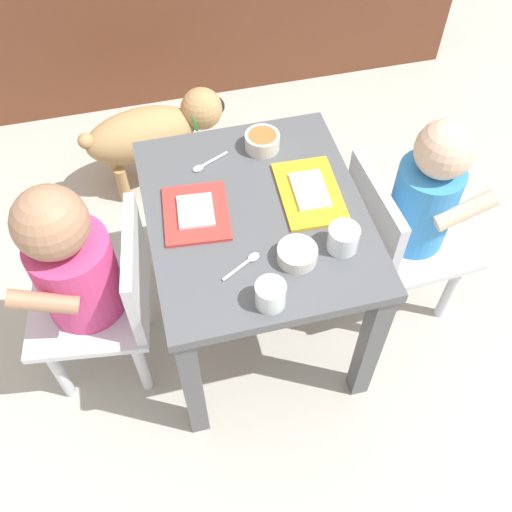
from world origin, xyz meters
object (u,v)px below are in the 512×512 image
Objects in this scene: food_tray_left at (196,213)px; food_tray_right at (310,192)px; seated_child_left at (79,269)px; dining_table at (256,237)px; spoon_by_left_tray at (245,264)px; seated_child_right at (418,206)px; cereal_bowl_left_side at (262,141)px; veggie_bowl_far at (297,254)px; spoon_by_right_tray at (207,164)px; water_cup_right at (343,239)px; water_cup_left at (270,296)px; dog at (153,131)px.

food_tray_right is (0.26, 0.00, 0.00)m from food_tray_left.
food_tray_right is (0.53, 0.03, 0.07)m from seated_child_left.
spoon_by_left_tray reaches higher than dining_table.
seated_child_right is at bearing 0.18° from seated_child_left.
seated_child_right reaches higher than cereal_bowl_left_side.
food_tray_left is (0.27, 0.03, 0.07)m from seated_child_left.
spoon_by_right_tray is at bearing 112.06° from veggie_bowl_far.
dining_table is 0.23m from cereal_bowl_left_side.
seated_child_left is 0.80m from seated_child_right.
water_cup_right is at bearing 4.43° from veggie_bowl_far.
dining_table is 0.16m from food_tray_right.
seated_child_left is 3.50× the size of food_tray_left.
dining_table is at bearing 108.94° from veggie_bowl_far.
seated_child_right is 10.37× the size of water_cup_left.
dog is at bearing 106.44° from veggie_bowl_far.
dining_table is 0.40m from seated_child_right.
dining_table is at bearing -74.16° from dog.
cereal_bowl_left_side is (-0.09, 0.33, -0.00)m from water_cup_right.
seated_child_right reaches higher than water_cup_left.
seated_child_left is at bearing -179.82° from seated_child_right.
dining_table is 6.87× the size of veggie_bowl_far.
veggie_bowl_far is (0.18, -0.17, 0.01)m from food_tray_left.
spoon_by_left_tray is at bearing -139.93° from food_tray_right.
food_tray_right is (-0.27, 0.03, 0.08)m from seated_child_right.
water_cup_left is 0.44m from cereal_bowl_left_side.
seated_child_right is 9.64× the size of water_cup_right.
veggie_bowl_far is at bearing -71.06° from dining_table.
food_tray_right is at bearing -63.05° from dog.
food_tray_left is 0.26m from food_tray_right.
dining_table is 0.17m from spoon_by_left_tray.
dining_table is 6.18× the size of spoon_by_left_tray.
food_tray_right is 0.19m from cereal_bowl_left_side.
dog is 0.54m from spoon_by_right_tray.
cereal_bowl_left_side reaches higher than food_tray_left.
water_cup_left is 0.66× the size of spoon_by_left_tray.
water_cup_right is at bearing -82.59° from food_tray_right.
food_tray_left is at bearing 176.58° from seated_child_right.
seated_child_right reaches higher than dog.
veggie_bowl_far is 0.11m from spoon_by_left_tray.
spoon_by_left_tray is at bearing 178.95° from water_cup_right.
dining_table is 9.40× the size of water_cup_left.
seated_child_left reaches higher than cereal_bowl_left_side.
veggie_bowl_far is at bearing -115.13° from food_tray_right.
food_tray_left is (0.05, -0.61, 0.27)m from dog.
seated_child_right is at bearing -6.70° from food_tray_right.
dog is at bearing 102.35° from spoon_by_right_tray.
cereal_bowl_left_side is at bearing 23.91° from seated_child_left.
spoon_by_left_tray is (0.07, -0.16, -0.00)m from food_tray_left.
cereal_bowl_left_side is at bearing 69.86° from spoon_by_left_tray.
dog is 5.60× the size of veggie_bowl_far.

